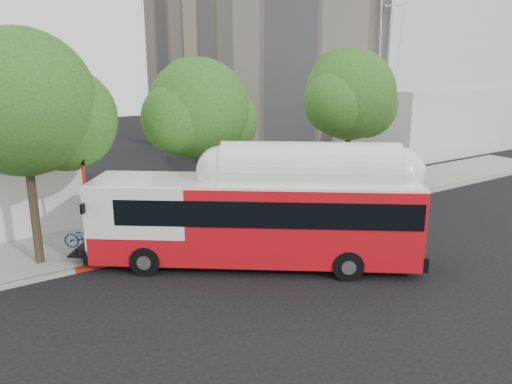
# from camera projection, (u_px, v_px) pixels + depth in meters

# --- Properties ---
(ground) EXTENTS (120.00, 120.00, 0.00)m
(ground) POSITION_uv_depth(u_px,v_px,m) (287.00, 261.00, 21.68)
(ground) COLOR black
(ground) RESTS_ON ground
(sidewalk) EXTENTS (60.00, 5.00, 0.15)m
(sidewalk) POSITION_uv_depth(u_px,v_px,m) (214.00, 221.00, 26.86)
(sidewalk) COLOR gray
(sidewalk) RESTS_ON ground
(curb_strip) EXTENTS (60.00, 0.30, 0.15)m
(curb_strip) POSITION_uv_depth(u_px,v_px,m) (240.00, 234.00, 24.78)
(curb_strip) COLOR gray
(curb_strip) RESTS_ON ground
(red_curb_segment) EXTENTS (10.00, 0.32, 0.16)m
(red_curb_segment) POSITION_uv_depth(u_px,v_px,m) (185.00, 246.00, 23.16)
(red_curb_segment) COLOR maroon
(red_curb_segment) RESTS_ON ground
(street_tree_left) EXTENTS (6.67, 5.80, 9.74)m
(street_tree_left) POSITION_uv_depth(u_px,v_px,m) (35.00, 108.00, 19.82)
(street_tree_left) COLOR #2D2116
(street_tree_left) RESTS_ON ground
(street_tree_mid) EXTENTS (5.75, 5.00, 8.62)m
(street_tree_mid) POSITION_uv_depth(u_px,v_px,m) (205.00, 113.00, 24.70)
(street_tree_mid) COLOR #2D2116
(street_tree_mid) RESTS_ON ground
(street_tree_right) EXTENTS (6.21, 5.40, 9.18)m
(street_tree_right) POSITION_uv_depth(u_px,v_px,m) (354.00, 98.00, 29.87)
(street_tree_right) COLOR #2D2116
(street_tree_right) RESTS_ON ground
(horizon_block) EXTENTS (20.00, 12.00, 6.00)m
(horizon_block) POSITION_uv_depth(u_px,v_px,m) (428.00, 116.00, 49.96)
(horizon_block) COLOR silver
(horizon_block) RESTS_ON ground
(transit_bus) EXTENTS (12.92, 10.68, 4.25)m
(transit_bus) POSITION_uv_depth(u_px,v_px,m) (257.00, 220.00, 20.77)
(transit_bus) COLOR red
(transit_bus) RESTS_ON ground
(signal_pole) EXTENTS (0.13, 0.44, 4.60)m
(signal_pole) POSITION_uv_depth(u_px,v_px,m) (87.00, 212.00, 20.69)
(signal_pole) COLOR red
(signal_pole) RESTS_ON ground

